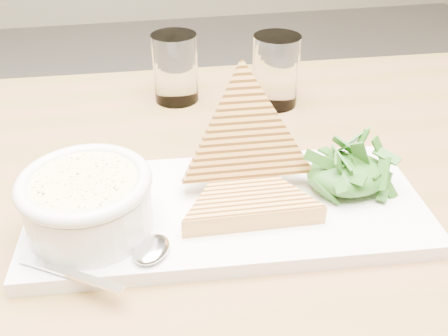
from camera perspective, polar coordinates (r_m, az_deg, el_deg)
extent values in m
cube|color=brown|center=(0.63, 7.13, -3.16)|extent=(1.17, 0.81, 0.04)
cylinder|color=brown|center=(1.31, 23.88, -5.28)|extent=(0.06, 0.06, 0.73)
cube|color=white|center=(0.56, 0.40, -4.67)|extent=(0.44, 0.23, 0.02)
cylinder|color=white|center=(0.52, -15.17, -4.43)|extent=(0.13, 0.13, 0.05)
cylinder|color=#F3E69A|center=(0.50, -15.66, -1.74)|extent=(0.11, 0.11, 0.01)
torus|color=white|center=(0.50, -15.70, -1.55)|extent=(0.13, 0.13, 0.01)
ellipsoid|color=#0C330A|center=(0.58, 13.98, -0.70)|extent=(0.09, 0.07, 0.04)
ellipsoid|color=silver|center=(0.49, -8.27, -9.16)|extent=(0.05, 0.05, 0.01)
cube|color=silver|center=(0.49, -17.18, -11.44)|extent=(0.10, 0.07, 0.00)
cylinder|color=white|center=(0.80, -5.58, 11.30)|extent=(0.07, 0.07, 0.11)
cylinder|color=white|center=(0.78, 5.90, 10.98)|extent=(0.07, 0.07, 0.11)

